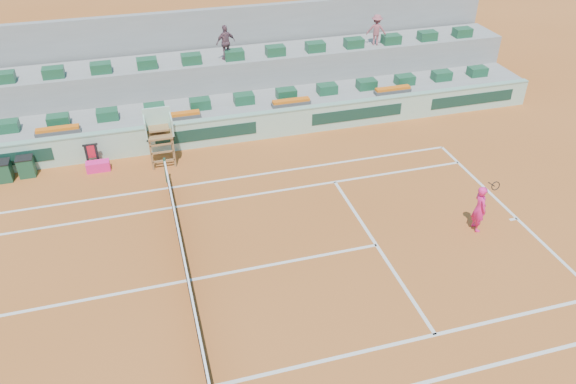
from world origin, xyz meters
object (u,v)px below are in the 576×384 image
player_bag (98,166)px  tennis_player (480,208)px  drink_cooler_a (26,167)px  umpire_chair (159,130)px

player_bag → tennis_player: (12.72, -7.69, 0.67)m
drink_cooler_a → tennis_player: 17.44m
umpire_chair → tennis_player: bearing=-36.9°
umpire_chair → drink_cooler_a: umpire_chair is taller
umpire_chair → drink_cooler_a: (-5.34, 0.48, -1.12)m
drink_cooler_a → tennis_player: (15.45, -8.07, 0.46)m
drink_cooler_a → player_bag: bearing=-7.9°
umpire_chair → tennis_player: umpire_chair is taller
player_bag → umpire_chair: size_ratio=0.39×
umpire_chair → tennis_player: 12.66m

